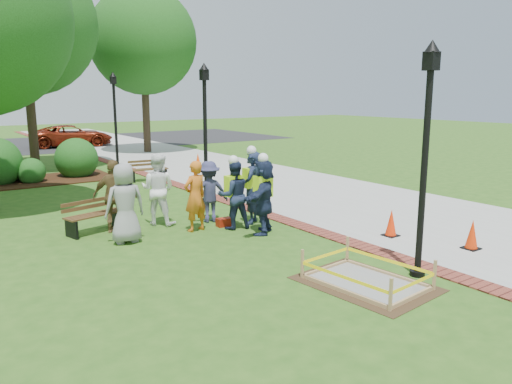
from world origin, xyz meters
TOP-DOWN VIEW (x-y plane):
  - ground at (0.00, 0.00)m, footprint 100.00×100.00m
  - sidewalk at (5.00, 10.00)m, footprint 6.00×60.00m
  - brick_edging at (1.75, 10.00)m, footprint 0.50×60.00m
  - mulch_bed at (-3.00, 12.00)m, footprint 7.00×3.00m
  - parking_lot at (0.00, 27.00)m, footprint 36.00×12.00m
  - wet_concrete_pad at (0.14, -2.75)m, footprint 1.93×2.46m
  - bench_near at (-2.75, 3.42)m, footprint 1.55×0.85m
  - bench_far at (1.28, 9.63)m, footprint 1.51×0.66m
  - cone_front at (3.53, -2.67)m, footprint 0.34×0.34m
  - cone_back at (2.89, -0.99)m, footprint 0.34×0.34m
  - cone_far at (3.99, 10.60)m, footprint 0.41×0.41m
  - toolbox at (0.15, 2.10)m, footprint 0.44×0.25m
  - lamp_near at (1.25, -3.00)m, footprint 0.28×0.28m
  - lamp_mid at (1.25, 5.00)m, footprint 0.28×0.28m
  - lamp_far at (1.25, 13.00)m, footprint 0.28×0.28m
  - tree_back at (-1.75, 15.05)m, footprint 6.07×6.07m
  - tree_right at (5.09, 18.75)m, footprint 5.95×5.95m
  - shrub_c at (-2.58, 11.67)m, footprint 1.03×1.03m
  - shrub_d at (-0.73, 12.21)m, footprint 1.71×1.71m
  - shrub_e at (-2.98, 12.62)m, footprint 0.91×0.91m
  - casual_person_a at (-2.43, 2.17)m, footprint 0.61×0.42m
  - casual_person_b at (-0.67, 2.13)m, footprint 0.61×0.45m
  - casual_person_c at (-1.16, 3.23)m, footprint 0.69×0.69m
  - casual_person_d at (-2.32, 3.15)m, footprint 0.68×0.62m
  - casual_person_e at (0.05, 2.71)m, footprint 0.57×0.43m
  - hivis_worker_a at (0.58, 1.01)m, footprint 0.68×0.66m
  - hivis_worker_b at (0.89, 1.96)m, footprint 0.71×0.70m
  - hivis_worker_c at (0.22, 1.77)m, footprint 0.61×0.46m
  - parked_car_c at (2.33, 24.35)m, footprint 2.60×4.84m

SIDE VIEW (x-z plane):
  - ground at x=0.00m, z-range 0.00..0.00m
  - shrub_c at x=-2.58m, z-range -0.52..0.52m
  - shrub_d at x=-0.73m, z-range -0.85..0.85m
  - shrub_e at x=-2.98m, z-range -0.46..0.46m
  - parked_car_c at x=2.33m, z-range -0.75..0.75m
  - parking_lot at x=0.00m, z-range 0.00..0.01m
  - sidewalk at x=5.00m, z-range 0.00..0.02m
  - brick_edging at x=1.75m, z-range 0.00..0.03m
  - mulch_bed at x=-3.00m, z-range -0.01..0.04m
  - toolbox at x=0.15m, z-range 0.00..0.21m
  - wet_concrete_pad at x=0.14m, z-range -0.04..0.51m
  - bench_far at x=1.28m, z-range -0.14..0.65m
  - bench_near at x=-2.75m, z-range -0.14..0.66m
  - cone_back at x=2.89m, z-range -0.01..0.65m
  - cone_front at x=3.53m, z-range -0.01..0.66m
  - cone_far at x=3.99m, z-range -0.01..0.79m
  - casual_person_e at x=0.05m, z-range 0.00..1.61m
  - casual_person_b at x=-0.67m, z-range 0.00..1.74m
  - casual_person_d at x=-2.32m, z-range 0.00..1.79m
  - casual_person_a at x=-2.43m, z-range 0.00..1.83m
  - hivis_worker_c at x=0.22m, z-range -0.01..1.85m
  - casual_person_c at x=-1.16m, z-range 0.00..1.85m
  - hivis_worker_a at x=0.58m, z-range -0.01..1.95m
  - hivis_worker_b at x=0.89m, z-range -0.02..2.02m
  - lamp_near at x=1.25m, z-range 0.35..4.61m
  - lamp_mid at x=1.25m, z-range 0.35..4.61m
  - lamp_far at x=1.25m, z-range 0.35..4.61m
  - tree_right at x=5.09m, z-range 1.61..10.81m
  - tree_back at x=-1.75m, z-range 1.60..10.90m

